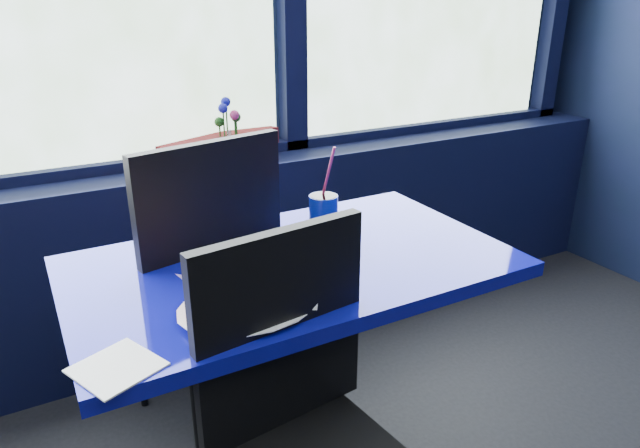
# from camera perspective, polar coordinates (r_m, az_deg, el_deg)

# --- Properties ---
(window_sill) EXTENTS (5.00, 0.26, 0.80)m
(window_sill) POSITION_cam_1_polar(r_m,az_deg,el_deg) (2.41, -18.45, -4.64)
(window_sill) COLOR black
(window_sill) RESTS_ON ground
(near_table) EXTENTS (1.20, 0.70, 0.75)m
(near_table) POSITION_cam_1_polar(r_m,az_deg,el_deg) (1.67, -2.72, -9.25)
(near_table) COLOR black
(near_table) RESTS_ON ground
(chair_near_front) EXTENTS (0.49, 0.50, 0.98)m
(chair_near_front) POSITION_cam_1_polar(r_m,az_deg,el_deg) (1.30, -1.84, -19.91)
(chair_near_front) COLOR black
(chair_near_front) RESTS_ON ground
(chair_near_back) EXTENTS (0.57, 0.58, 1.06)m
(chair_near_back) POSITION_cam_1_polar(r_m,az_deg,el_deg) (1.86, -10.69, -4.65)
(chair_near_back) COLOR black
(chair_near_back) RESTS_ON ground
(planter_box) EXTENTS (0.55, 0.33, 0.11)m
(planter_box) POSITION_cam_1_polar(r_m,az_deg,el_deg) (2.36, -9.79, 7.38)
(planter_box) COLOR maroon
(planter_box) RESTS_ON window_sill
(flower_vase) EXTENTS (0.16, 0.16, 0.26)m
(flower_vase) POSITION_cam_1_polar(r_m,az_deg,el_deg) (2.34, -9.00, 8.01)
(flower_vase) COLOR silver
(flower_vase) RESTS_ON window_sill
(food_basket) EXTENTS (0.37, 0.37, 0.11)m
(food_basket) POSITION_cam_1_polar(r_m,az_deg,el_deg) (1.33, -6.94, -7.00)
(food_basket) COLOR red
(food_basket) RESTS_ON near_table
(ketchup_bottle) EXTENTS (0.05, 0.05, 0.20)m
(ketchup_bottle) POSITION_cam_1_polar(r_m,az_deg,el_deg) (1.72, -8.61, 1.47)
(ketchup_bottle) COLOR red
(ketchup_bottle) RESTS_ON near_table
(soda_cup) EXTENTS (0.09, 0.09, 0.29)m
(soda_cup) POSITION_cam_1_polar(r_m,az_deg,el_deg) (1.69, 0.34, 0.78)
(soda_cup) COLOR navy
(soda_cup) RESTS_ON near_table
(napkin) EXTENTS (0.19, 0.19, 0.00)m
(napkin) POSITION_cam_1_polar(r_m,az_deg,el_deg) (1.22, -19.66, -13.36)
(napkin) COLOR white
(napkin) RESTS_ON near_table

